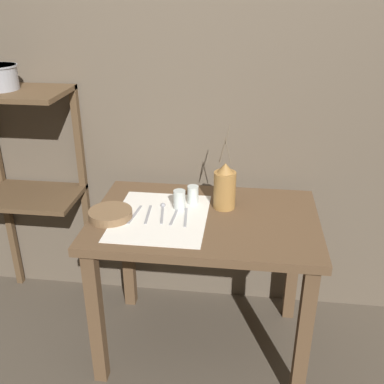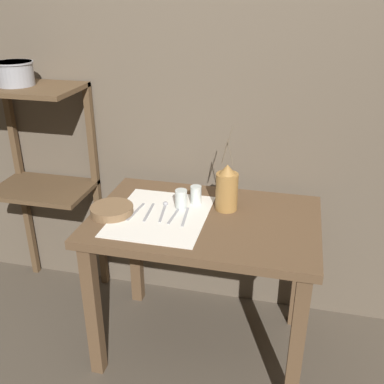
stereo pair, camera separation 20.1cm
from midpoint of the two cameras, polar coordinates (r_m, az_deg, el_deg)
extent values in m
plane|color=brown|center=(2.50, 3.80, -18.73)|extent=(12.00, 12.00, 0.00)
cube|color=brown|center=(2.32, 6.65, 11.75)|extent=(7.00, 0.06, 2.40)
cube|color=brown|center=(2.06, 4.37, -3.76)|extent=(1.04, 0.69, 0.04)
cube|color=brown|center=(2.16, -9.80, -14.74)|extent=(0.06, 0.06, 0.72)
cube|color=brown|center=(2.04, 16.05, -18.27)|extent=(0.06, 0.06, 0.72)
cube|color=brown|center=(2.59, -4.97, -7.01)|extent=(0.06, 0.06, 0.72)
cube|color=brown|center=(2.49, 15.80, -9.39)|extent=(0.06, 0.06, 0.72)
cube|color=brown|center=(2.41, -17.95, 12.39)|extent=(0.52, 0.35, 0.02)
cube|color=brown|center=(2.58, -16.34, 0.31)|extent=(0.52, 0.35, 0.02)
cube|color=brown|center=(2.84, -18.95, 0.93)|extent=(0.04, 0.04, 1.26)
cube|color=brown|center=(2.63, -9.88, -0.04)|extent=(0.04, 0.04, 1.26)
cube|color=white|center=(2.06, -1.26, -3.08)|extent=(0.42, 0.50, 0.00)
cylinder|color=olive|center=(2.09, 7.17, -0.02)|extent=(0.10, 0.10, 0.18)
cone|color=olive|center=(2.05, 7.34, 2.82)|extent=(0.08, 0.08, 0.04)
cylinder|color=brown|center=(2.02, 7.72, 5.02)|extent=(0.03, 0.01, 0.12)
cylinder|color=brown|center=(2.02, 7.03, 5.06)|extent=(0.03, 0.03, 0.12)
cylinder|color=brown|center=(2.02, 7.39, 5.88)|extent=(0.05, 0.02, 0.18)
cylinder|color=brown|center=(2.08, -7.44, -2.36)|extent=(0.20, 0.20, 0.04)
cylinder|color=silver|center=(2.10, 1.34, -0.95)|extent=(0.06, 0.06, 0.09)
cylinder|color=silver|center=(2.15, 3.16, -0.39)|extent=(0.05, 0.05, 0.09)
cube|color=#939399|center=(2.09, -4.43, -2.56)|extent=(0.03, 0.18, 0.00)
cube|color=#939399|center=(2.08, -2.76, -2.64)|extent=(0.02, 0.18, 0.00)
cube|color=#939399|center=(2.07, -0.99, -2.75)|extent=(0.04, 0.18, 0.00)
sphere|color=#939399|center=(2.15, -0.73, -1.58)|extent=(0.02, 0.02, 0.02)
cube|color=#939399|center=(2.05, 0.55, -2.98)|extent=(0.02, 0.18, 0.00)
sphere|color=#939399|center=(2.13, 1.21, -1.83)|extent=(0.02, 0.02, 0.02)
cube|color=#939399|center=(2.04, 1.95, -3.24)|extent=(0.03, 0.18, 0.00)
cylinder|color=#939399|center=(2.42, -19.38, 13.98)|extent=(0.18, 0.18, 0.12)
cylinder|color=#939399|center=(2.42, -19.56, 15.22)|extent=(0.19, 0.19, 0.01)
camera|label=1|loc=(0.10, -87.14, 1.34)|focal=42.00mm
camera|label=2|loc=(0.10, 92.86, -1.34)|focal=42.00mm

